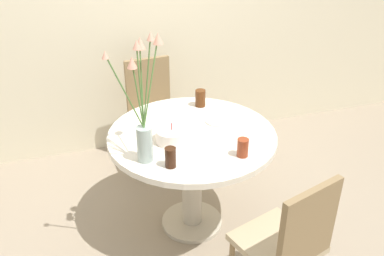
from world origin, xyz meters
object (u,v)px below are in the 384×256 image
(chair_left_flank, at_px, (152,107))
(flower_vase, at_px, (143,113))
(chair_near_front, at_px, (289,241))
(drink_glass_2, at_px, (243,148))
(drink_glass_0, at_px, (170,157))
(drink_glass_1, at_px, (200,98))
(side_plate, at_px, (218,121))
(birthday_cake, at_px, (172,135))

(chair_left_flank, bearing_deg, flower_vase, -108.73)
(chair_near_front, distance_m, drink_glass_2, 0.59)
(drink_glass_0, bearing_deg, flower_vase, 129.35)
(chair_near_front, relative_size, drink_glass_1, 7.58)
(side_plate, relative_size, drink_glass_1, 1.41)
(drink_glass_1, bearing_deg, birthday_cake, -128.35)
(birthday_cake, bearing_deg, chair_left_flank, 84.72)
(side_plate, height_order, drink_glass_1, drink_glass_1)
(flower_vase, height_order, side_plate, flower_vase)
(drink_glass_1, bearing_deg, chair_left_flank, 114.97)
(flower_vase, height_order, drink_glass_1, flower_vase)
(birthday_cake, relative_size, drink_glass_0, 1.66)
(drink_glass_0, distance_m, drink_glass_2, 0.44)
(drink_glass_0, height_order, drink_glass_2, drink_glass_0)
(drink_glass_2, bearing_deg, birthday_cake, 140.61)
(flower_vase, bearing_deg, side_plate, 26.97)
(side_plate, bearing_deg, drink_glass_2, -92.04)
(flower_vase, bearing_deg, drink_glass_2, -16.41)
(chair_left_flank, height_order, drink_glass_0, chair_left_flank)
(birthday_cake, xyz_separation_m, drink_glass_1, (0.33, 0.42, 0.02))
(chair_left_flank, distance_m, drink_glass_1, 0.65)
(drink_glass_0, distance_m, drink_glass_1, 0.80)
(side_plate, xyz_separation_m, drink_glass_1, (-0.04, 0.26, 0.06))
(chair_left_flank, xyz_separation_m, chair_near_front, (0.32, -1.75, 0.00))
(side_plate, bearing_deg, chair_near_front, -87.58)
(drink_glass_1, relative_size, drink_glass_2, 1.09)
(chair_left_flank, xyz_separation_m, drink_glass_1, (0.25, -0.53, 0.29))
(flower_vase, distance_m, drink_glass_1, 0.80)
(chair_near_front, bearing_deg, flower_vase, -64.92)
(chair_near_front, height_order, birthday_cake, chair_near_front)
(flower_vase, bearing_deg, birthday_cake, 33.57)
(drink_glass_1, bearing_deg, drink_glass_0, -121.05)
(chair_near_front, height_order, drink_glass_2, chair_near_front)
(chair_near_front, height_order, drink_glass_1, chair_near_front)
(birthday_cake, distance_m, flower_vase, 0.34)
(chair_left_flank, height_order, drink_glass_2, chair_left_flank)
(chair_near_front, distance_m, birthday_cake, 0.94)
(drink_glass_2, bearing_deg, chair_left_flank, 102.14)
(drink_glass_1, bearing_deg, side_plate, -82.02)
(flower_vase, bearing_deg, drink_glass_1, 46.20)
(birthday_cake, bearing_deg, chair_near_front, -62.91)
(drink_glass_2, bearing_deg, chair_near_front, -83.68)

